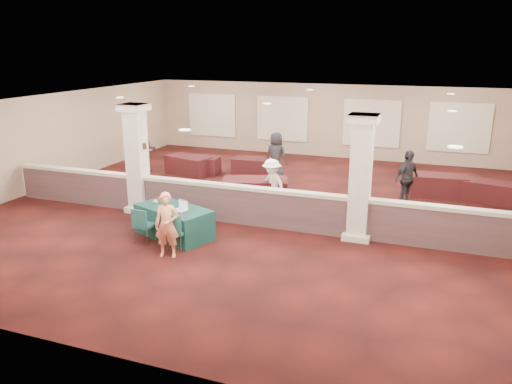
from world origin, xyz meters
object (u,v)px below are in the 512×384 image
(far_table_front_left, at_px, (189,165))
(attendee_d, at_px, (276,156))
(attendee_b, at_px, (272,184))
(woman, at_px, (167,225))
(far_table_front_center, at_px, (255,192))
(far_table_front_right, at_px, (492,193))
(far_table_back_right, at_px, (438,186))
(conf_chair_main, at_px, (175,229))
(attendee_a, at_px, (145,151))
(far_table_back_left, at_px, (198,165))
(near_table, at_px, (174,222))
(far_table_back_center, at_px, (256,167))
(attendee_c, at_px, (407,178))
(conf_chair_side, at_px, (142,223))

(far_table_front_left, bearing_deg, attendee_d, 8.77)
(attendee_b, bearing_deg, woman, -76.24)
(far_table_front_center, bearing_deg, attendee_d, 96.41)
(far_table_front_right, height_order, far_table_back_right, far_table_back_right)
(conf_chair_main, xyz_separation_m, far_table_front_center, (0.53, 4.11, -0.15))
(attendee_a, relative_size, attendee_b, 1.10)
(far_table_front_center, bearing_deg, far_table_front_left, 144.31)
(far_table_back_right, relative_size, attendee_a, 1.03)
(woman, bearing_deg, attendee_a, 109.44)
(conf_chair_main, height_order, far_table_back_left, conf_chair_main)
(near_table, distance_m, far_table_front_center, 3.46)
(far_table_front_center, bearing_deg, attendee_b, -24.97)
(far_table_back_left, xyz_separation_m, far_table_back_center, (2.25, 0.38, 0.01))
(far_table_back_right, bearing_deg, far_table_front_right, -7.01)
(conf_chair_main, relative_size, far_table_back_right, 0.53)
(far_table_back_right, distance_m, attendee_d, 5.74)
(far_table_back_left, height_order, attendee_c, attendee_c)
(far_table_back_left, height_order, attendee_b, attendee_b)
(far_table_front_left, distance_m, attendee_a, 1.83)
(attendee_d, bearing_deg, far_table_front_right, -174.03)
(woman, bearing_deg, attendee_b, 58.33)
(far_table_front_left, height_order, attendee_a, attendee_a)
(far_table_front_left, xyz_separation_m, far_table_back_left, (0.29, 0.22, -0.02))
(woman, bearing_deg, conf_chair_main, 74.13)
(near_table, height_order, far_table_front_left, near_table)
(near_table, xyz_separation_m, woman, (0.50, -1.20, 0.39))
(far_table_front_center, xyz_separation_m, far_table_back_left, (-3.44, 2.90, -0.07))
(attendee_d, bearing_deg, attendee_c, 170.03)
(far_table_front_right, distance_m, attendee_a, 12.46)
(woman, xyz_separation_m, far_table_back_left, (-2.92, 7.40, -0.45))
(woman, bearing_deg, conf_chair_side, 137.35)
(far_table_front_right, relative_size, far_table_back_right, 0.95)
(far_table_front_left, height_order, far_table_back_right, far_table_back_right)
(far_table_front_left, bearing_deg, near_table, -65.66)
(conf_chair_side, height_order, attendee_d, attendee_d)
(far_table_front_center, distance_m, far_table_back_right, 6.08)
(conf_chair_main, xyz_separation_m, conf_chair_side, (-1.00, 0.12, -0.02))
(far_table_back_center, height_order, attendee_a, attendee_a)
(woman, xyz_separation_m, far_table_back_right, (5.87, 7.40, -0.42))
(near_table, bearing_deg, attendee_c, 62.25)
(attendee_a, bearing_deg, far_table_back_right, -31.27)
(far_table_back_center, bearing_deg, conf_chair_side, -92.67)
(attendee_b, bearing_deg, conf_chair_side, -91.14)
(conf_chair_main, height_order, far_table_front_right, conf_chair_main)
(far_table_front_center, distance_m, attendee_c, 4.69)
(far_table_front_center, height_order, attendee_d, attendee_d)
(conf_chair_side, bearing_deg, attendee_c, 45.03)
(near_table, relative_size, far_table_front_center, 1.02)
(woman, distance_m, far_table_back_right, 9.45)
(far_table_front_right, relative_size, far_table_back_center, 0.98)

